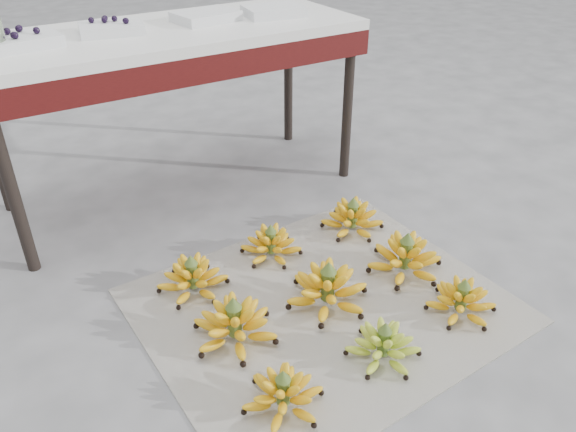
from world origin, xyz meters
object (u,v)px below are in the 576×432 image
tray_left (111,28)px  bunch_back_center (271,245)px  bunch_mid_center (328,289)px  bunch_back_right (352,219)px  bunch_mid_left (235,325)px  tray_far_left (20,41)px  tray_far_right (274,11)px  newspaper_mat (323,305)px  tray_right (206,16)px  vendor_table (171,49)px  bunch_front_left (283,394)px  bunch_back_left (193,278)px  bunch_mid_right (405,258)px  bunch_front_center (383,346)px  bunch_front_right (461,301)px

tray_left → bunch_back_center: bearing=-67.1°
bunch_mid_center → bunch_back_right: (0.38, 0.35, -0.01)m
bunch_mid_left → tray_far_left: 1.33m
bunch_back_center → tray_far_right: bearing=43.1°
newspaper_mat → tray_left: bearing=105.9°
tray_right → newspaper_mat: bearing=-95.4°
newspaper_mat → vendor_table: 1.28m
vendor_table → tray_far_left: size_ratio=5.59×
bunch_front_left → vendor_table: 1.55m
bunch_back_left → tray_far_right: (0.78, 0.70, 0.75)m
bunch_back_center → newspaper_mat: bearing=-104.1°
newspaper_mat → bunch_mid_left: 0.36m
bunch_mid_right → bunch_back_right: size_ratio=1.10×
tray_far_left → tray_left: 0.36m
bunch_front_center → tray_far_right: tray_far_right is taller
tray_right → tray_far_left: bearing=-178.1°
newspaper_mat → tray_left: 1.40m
tray_left → tray_right: bearing=-0.8°
bunch_mid_left → tray_far_right: size_ratio=1.11×
bunch_mid_center → bunch_back_center: 0.37m
bunch_back_center → bunch_mid_left: bearing=-149.2°
newspaper_mat → tray_far_left: 1.50m
bunch_mid_center → vendor_table: size_ratio=0.24×
bunch_mid_right → tray_far_right: size_ratio=1.25×
bunch_front_left → bunch_front_right: size_ratio=1.05×
bunch_back_left → tray_left: 1.08m
bunch_mid_center → tray_right: 1.33m
bunch_back_right → tray_right: tray_right is taller
bunch_mid_right → bunch_back_center: size_ratio=1.20×
bunch_mid_left → tray_far_left: bearing=100.5°
newspaper_mat → bunch_back_left: 0.50m
bunch_back_left → bunch_front_left: bearing=-106.4°
bunch_front_center → bunch_back_left: bearing=119.6°
bunch_front_right → vendor_table: 1.58m
vendor_table → tray_far_right: (0.50, -0.04, 0.11)m
newspaper_mat → bunch_front_left: bunch_front_left is taller
bunch_mid_left → tray_left: (0.04, 1.09, 0.75)m
bunch_back_center → tray_far_left: size_ratio=1.02×
tray_right → tray_far_right: same height
tray_far_left → tray_right: bearing=1.9°
bunch_front_left → bunch_back_left: bunch_back_left is taller
bunch_mid_left → tray_left: size_ratio=1.14×
bunch_mid_left → bunch_back_right: (0.75, 0.33, -0.00)m
bunch_back_center → bunch_mid_center: bearing=-101.2°
newspaper_mat → bunch_mid_right: bunch_mid_right is taller
newspaper_mat → bunch_mid_right: size_ratio=3.46×
bunch_mid_left → tray_left: bearing=81.8°
bunch_front_right → bunch_mid_center: bunch_mid_center is taller
bunch_mid_left → bunch_back_left: bearing=86.5°
vendor_table → tray_far_right: 0.51m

